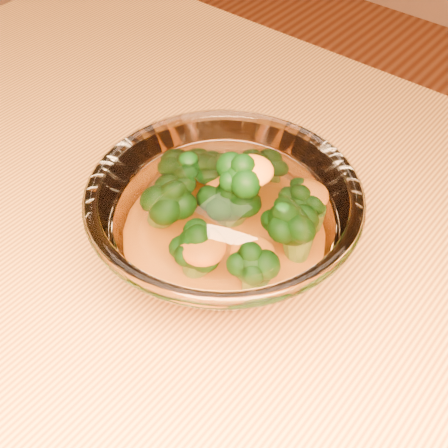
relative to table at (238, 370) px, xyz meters
The scene contains 4 objects.
table is the anchor object (origin of this frame).
glass_bowl 0.16m from the table, 146.03° to the left, with size 0.22×0.22×0.10m.
cheese_sauce 0.14m from the table, 146.03° to the left, with size 0.12×0.12×0.03m, color orange.
broccoli_heap 0.17m from the table, 136.78° to the left, with size 0.15×0.14×0.08m.
Camera 1 is at (0.19, -0.25, 1.17)m, focal length 50.00 mm.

